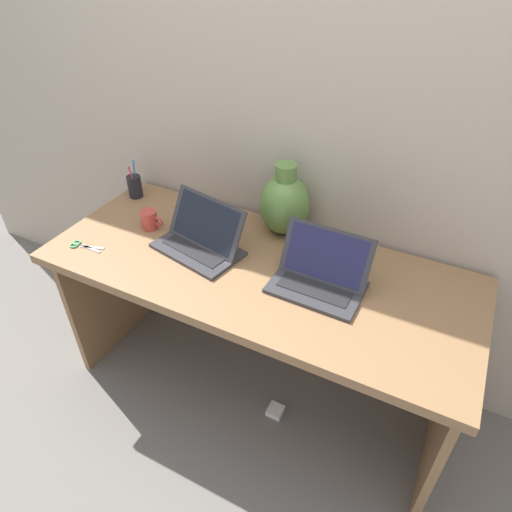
{
  "coord_description": "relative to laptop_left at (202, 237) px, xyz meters",
  "views": [
    {
      "loc": [
        0.62,
        -1.22,
        1.84
      ],
      "look_at": [
        0.0,
        0.0,
        0.8
      ],
      "focal_mm": 31.68,
      "sensor_mm": 36.0,
      "label": 1
    }
  ],
  "objects": [
    {
      "name": "ground_plane",
      "position": [
        0.25,
        -0.01,
        -0.8
      ],
      "size": [
        6.0,
        6.0,
        0.0
      ],
      "primitive_type": "plane",
      "color": "slate"
    },
    {
      "name": "back_wall",
      "position": [
        0.25,
        0.38,
        0.4
      ],
      "size": [
        4.4,
        0.04,
        2.4
      ],
      "primitive_type": "cube",
      "color": "#BCAD99",
      "rests_on": "ground"
    },
    {
      "name": "desk",
      "position": [
        0.25,
        -0.01,
        -0.21
      ],
      "size": [
        1.69,
        0.7,
        0.75
      ],
      "color": "olive",
      "rests_on": "ground"
    },
    {
      "name": "laptop_left",
      "position": [
        0.0,
        0.0,
        0.0
      ],
      "size": [
        0.39,
        0.28,
        0.2
      ],
      "color": "#333338",
      "rests_on": "desk"
    },
    {
      "name": "laptop_right",
      "position": [
        0.51,
        0.0,
        -0.0
      ],
      "size": [
        0.34,
        0.23,
        0.2
      ],
      "color": "#333338",
      "rests_on": "desk"
    },
    {
      "name": "green_vase",
      "position": [
        0.24,
        0.26,
        0.08
      ],
      "size": [
        0.21,
        0.21,
        0.31
      ],
      "color": "#5B843D",
      "rests_on": "desk"
    },
    {
      "name": "coffee_mug",
      "position": [
        -0.28,
        0.02,
        -0.01
      ],
      "size": [
        0.11,
        0.07,
        0.08
      ],
      "color": "#B23D33",
      "rests_on": "desk"
    },
    {
      "name": "pen_cup",
      "position": [
        -0.51,
        0.21,
        0.0
      ],
      "size": [
        0.07,
        0.07,
        0.19
      ],
      "color": "black",
      "rests_on": "desk"
    },
    {
      "name": "scissors",
      "position": [
        -0.45,
        -0.22,
        -0.05
      ],
      "size": [
        0.15,
        0.06,
        0.01
      ],
      "color": "#B7B7BC",
      "rests_on": "desk"
    },
    {
      "name": "power_brick",
      "position": [
        0.4,
        -0.1,
        -0.79
      ],
      "size": [
        0.07,
        0.07,
        0.03
      ],
      "primitive_type": "cube",
      "color": "white",
      "rests_on": "ground"
    }
  ]
}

